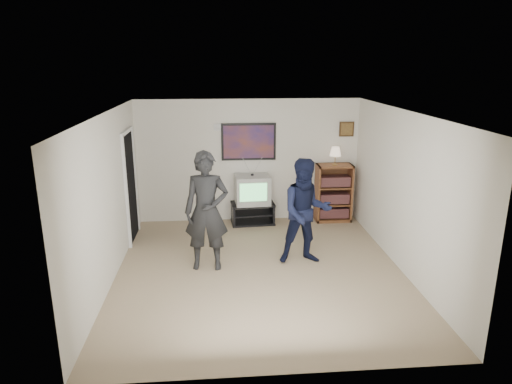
{
  "coord_description": "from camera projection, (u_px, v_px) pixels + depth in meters",
  "views": [
    {
      "loc": [
        -0.62,
        -6.59,
        3.22
      ],
      "look_at": [
        -0.01,
        0.56,
        1.15
      ],
      "focal_mm": 32.0,
      "sensor_mm": 36.0,
      "label": 1
    }
  ],
  "objects": [
    {
      "name": "room_shell",
      "position": [
        258.0,
        190.0,
        7.24
      ],
      "size": [
        4.51,
        5.0,
        2.51
      ],
      "color": "#8B7358",
      "rests_on": "ground"
    },
    {
      "name": "person_short",
      "position": [
        306.0,
        212.0,
        7.36
      ],
      "size": [
        0.87,
        0.68,
        1.75
      ],
      "primitive_type": "imported",
      "rotation": [
        0.0,
        0.0,
        0.02
      ],
      "color": "black",
      "rests_on": "room_shell"
    },
    {
      "name": "bookshelf",
      "position": [
        333.0,
        193.0,
        9.41
      ],
      "size": [
        0.72,
        0.41,
        1.19
      ],
      "primitive_type": null,
      "color": "brown",
      "rests_on": "room_shell"
    },
    {
      "name": "crt_television",
      "position": [
        252.0,
        189.0,
        9.19
      ],
      "size": [
        0.72,
        0.62,
        0.58
      ],
      "primitive_type": null,
      "rotation": [
        0.0,
        0.0,
        0.06
      ],
      "color": "#A7A8A2",
      "rests_on": "media_stand"
    },
    {
      "name": "person_tall",
      "position": [
        207.0,
        211.0,
        7.13
      ],
      "size": [
        0.73,
        0.51,
        1.91
      ],
      "primitive_type": "imported",
      "rotation": [
        0.0,
        0.0,
        -0.07
      ],
      "color": "black",
      "rests_on": "room_shell"
    },
    {
      "name": "poster",
      "position": [
        249.0,
        142.0,
        9.16
      ],
      "size": [
        1.1,
        0.03,
        0.75
      ],
      "primitive_type": "cube",
      "color": "black",
      "rests_on": "room_shell"
    },
    {
      "name": "controller_left",
      "position": [
        206.0,
        187.0,
        7.22
      ],
      "size": [
        0.06,
        0.13,
        0.04
      ],
      "primitive_type": "cube",
      "rotation": [
        0.0,
        0.0,
        -0.15
      ],
      "color": "white",
      "rests_on": "person_tall"
    },
    {
      "name": "small_picture",
      "position": [
        347.0,
        129.0,
        9.27
      ],
      "size": [
        0.3,
        0.03,
        0.3
      ],
      "primitive_type": "cube",
      "color": "#321D0F",
      "rests_on": "room_shell"
    },
    {
      "name": "controller_right",
      "position": [
        302.0,
        202.0,
        7.53
      ],
      "size": [
        0.06,
        0.13,
        0.04
      ],
      "primitive_type": "cube",
      "rotation": [
        0.0,
        0.0,
        0.19
      ],
      "color": "white",
      "rests_on": "person_short"
    },
    {
      "name": "media_stand",
      "position": [
        253.0,
        213.0,
        9.33
      ],
      "size": [
        0.9,
        0.54,
        0.43
      ],
      "rotation": [
        0.0,
        0.0,
        0.07
      ],
      "color": "black",
      "rests_on": "room_shell"
    },
    {
      "name": "doorway",
      "position": [
        130.0,
        187.0,
        8.33
      ],
      "size": [
        0.03,
        0.85,
        2.0
      ],
      "primitive_type": "cube",
      "color": "black",
      "rests_on": "room_shell"
    },
    {
      "name": "air_vent",
      "position": [
        221.0,
        127.0,
        9.04
      ],
      "size": [
        0.28,
        0.02,
        0.14
      ],
      "primitive_type": "cube",
      "color": "white",
      "rests_on": "room_shell"
    },
    {
      "name": "table_lamp",
      "position": [
        335.0,
        156.0,
        9.16
      ],
      "size": [
        0.23,
        0.23,
        0.37
      ],
      "primitive_type": null,
      "color": "beige",
      "rests_on": "bookshelf"
    }
  ]
}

